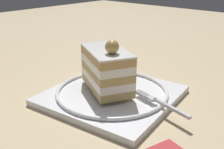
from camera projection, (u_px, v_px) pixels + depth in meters
The scene contains 4 objects.
ground_plane at pixel (124, 101), 0.50m from camera, with size 2.40×2.40×0.00m, color tan.
dessert_plate at pixel (112, 94), 0.51m from camera, with size 0.25×0.25×0.02m.
cake_slice at pixel (107, 69), 0.50m from camera, with size 0.11×0.14×0.10m.
fork at pixel (159, 103), 0.45m from camera, with size 0.04×0.12×0.00m.
Camera 1 is at (-0.35, -0.28, 0.23)m, focal length 43.23 mm.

